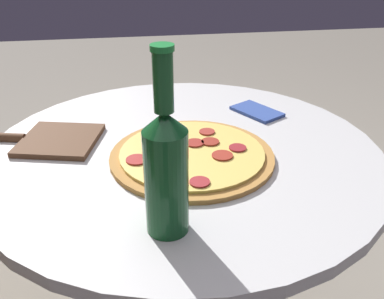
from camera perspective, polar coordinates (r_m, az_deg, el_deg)
name	(u,v)px	position (r m, az deg, el deg)	size (l,w,h in m)	color
table	(184,213)	(1.00, -1.10, -8.47)	(0.84, 0.84, 0.68)	silver
pizza	(192,155)	(0.87, -0.02, -0.72)	(0.33, 0.33, 0.02)	#B77F3D
beer_bottle	(166,168)	(0.62, -3.49, -2.42)	(0.07, 0.07, 0.29)	#144C23
pizza_paddle	(47,139)	(0.99, -18.75, 1.28)	(0.19, 0.32, 0.02)	brown
napkin	(257,111)	(1.09, 8.64, 5.05)	(0.14, 0.13, 0.01)	#334C99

